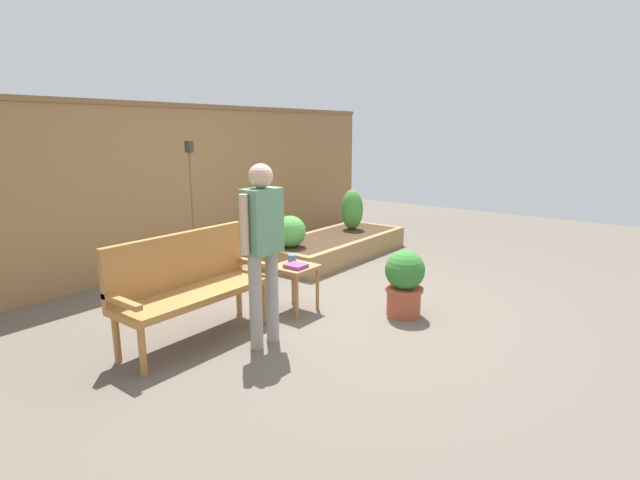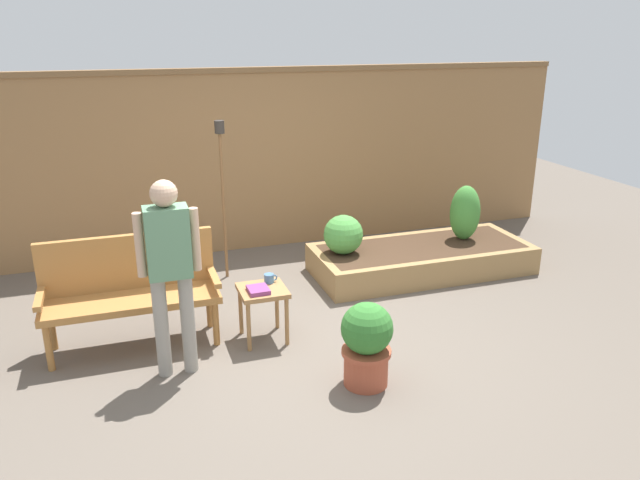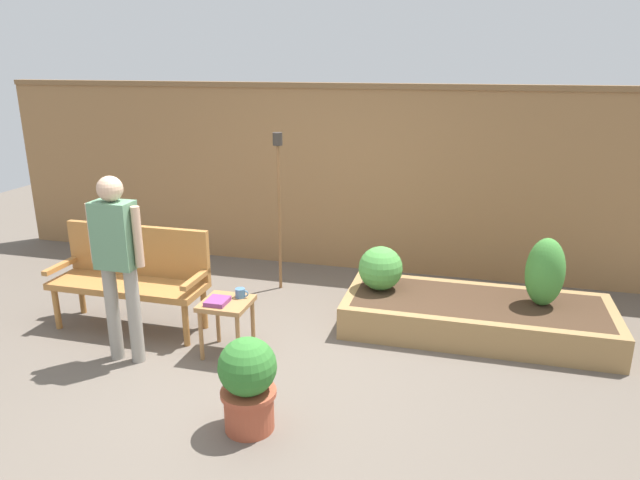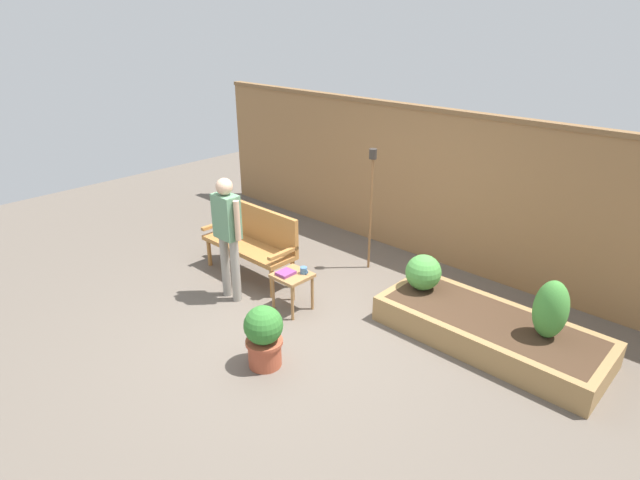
{
  "view_description": "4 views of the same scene",
  "coord_description": "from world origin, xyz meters",
  "px_view_note": "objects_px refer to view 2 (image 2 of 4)",
  "views": [
    {
      "loc": [
        -3.89,
        -2.88,
        1.83
      ],
      "look_at": [
        0.3,
        0.34,
        0.62
      ],
      "focal_mm": 27.22,
      "sensor_mm": 36.0,
      "label": 1
    },
    {
      "loc": [
        -1.38,
        -4.51,
        2.58
      ],
      "look_at": [
        0.43,
        0.85,
        0.62
      ],
      "focal_mm": 34.45,
      "sensor_mm": 36.0,
      "label": 2
    },
    {
      "loc": [
        1.6,
        -3.89,
        2.4
      ],
      "look_at": [
        0.37,
        0.7,
        0.92
      ],
      "focal_mm": 32.42,
      "sensor_mm": 36.0,
      "label": 3
    },
    {
      "loc": [
        3.64,
        -3.53,
        3.28
      ],
      "look_at": [
        -0.17,
        0.53,
        0.85
      ],
      "focal_mm": 29.1,
      "sensor_mm": 36.0,
      "label": 4
    }
  ],
  "objects_px": {
    "shrub_near_bench": "(343,235)",
    "cup_on_table": "(269,278)",
    "book_on_table": "(258,290)",
    "tiki_torch": "(222,172)",
    "person_by_bench": "(170,262)",
    "shrub_far_corner": "(465,213)",
    "garden_bench": "(130,284)",
    "potted_boxwood": "(367,342)",
    "side_table": "(263,297)"
  },
  "relations": [
    {
      "from": "shrub_near_bench",
      "to": "cup_on_table",
      "type": "bearing_deg",
      "value": -138.06
    },
    {
      "from": "person_by_bench",
      "to": "shrub_far_corner",
      "type": "bearing_deg",
      "value": 22.0
    },
    {
      "from": "garden_bench",
      "to": "shrub_far_corner",
      "type": "relative_size",
      "value": 2.31
    },
    {
      "from": "cup_on_table",
      "to": "shrub_near_bench",
      "type": "distance_m",
      "value": 1.4
    },
    {
      "from": "cup_on_table",
      "to": "shrub_near_bench",
      "type": "xyz_separation_m",
      "value": [
        1.04,
        0.94,
        -0.01
      ]
    },
    {
      "from": "shrub_near_bench",
      "to": "tiki_torch",
      "type": "height_order",
      "value": "tiki_torch"
    },
    {
      "from": "potted_boxwood",
      "to": "shrub_near_bench",
      "type": "xyz_separation_m",
      "value": [
        0.56,
        1.99,
        0.15
      ]
    },
    {
      "from": "book_on_table",
      "to": "potted_boxwood",
      "type": "relative_size",
      "value": 0.29
    },
    {
      "from": "potted_boxwood",
      "to": "tiki_torch",
      "type": "bearing_deg",
      "value": 103.93
    },
    {
      "from": "garden_bench",
      "to": "cup_on_table",
      "type": "bearing_deg",
      "value": -9.96
    },
    {
      "from": "book_on_table",
      "to": "shrub_near_bench",
      "type": "relative_size",
      "value": 0.47
    },
    {
      "from": "shrub_far_corner",
      "to": "cup_on_table",
      "type": "bearing_deg",
      "value": -159.5
    },
    {
      "from": "garden_bench",
      "to": "tiki_torch",
      "type": "relative_size",
      "value": 0.85
    },
    {
      "from": "garden_bench",
      "to": "potted_boxwood",
      "type": "bearing_deg",
      "value": -37.45
    },
    {
      "from": "book_on_table",
      "to": "shrub_near_bench",
      "type": "xyz_separation_m",
      "value": [
        1.18,
        1.1,
        0.01
      ]
    },
    {
      "from": "side_table",
      "to": "cup_on_table",
      "type": "height_order",
      "value": "cup_on_table"
    },
    {
      "from": "garden_bench",
      "to": "book_on_table",
      "type": "xyz_separation_m",
      "value": [
        1.02,
        -0.37,
        -0.05
      ]
    },
    {
      "from": "book_on_table",
      "to": "tiki_torch",
      "type": "distance_m",
      "value": 1.72
    },
    {
      "from": "potted_boxwood",
      "to": "shrub_near_bench",
      "type": "relative_size",
      "value": 1.59
    },
    {
      "from": "cup_on_table",
      "to": "potted_boxwood",
      "type": "xyz_separation_m",
      "value": [
        0.48,
        -1.05,
        -0.16
      ]
    },
    {
      "from": "shrub_near_bench",
      "to": "side_table",
      "type": "bearing_deg",
      "value": -137.32
    },
    {
      "from": "garden_bench",
      "to": "book_on_table",
      "type": "bearing_deg",
      "value": -19.86
    },
    {
      "from": "shrub_far_corner",
      "to": "person_by_bench",
      "type": "bearing_deg",
      "value": -158.0
    },
    {
      "from": "cup_on_table",
      "to": "shrub_far_corner",
      "type": "bearing_deg",
      "value": 20.5
    },
    {
      "from": "side_table",
      "to": "person_by_bench",
      "type": "height_order",
      "value": "person_by_bench"
    },
    {
      "from": "person_by_bench",
      "to": "garden_bench",
      "type": "bearing_deg",
      "value": 115.39
    },
    {
      "from": "garden_bench",
      "to": "person_by_bench",
      "type": "distance_m",
      "value": 0.79
    },
    {
      "from": "side_table",
      "to": "garden_bench",
      "type": "bearing_deg",
      "value": 163.91
    },
    {
      "from": "potted_boxwood",
      "to": "shrub_far_corner",
      "type": "bearing_deg",
      "value": 44.47
    },
    {
      "from": "side_table",
      "to": "person_by_bench",
      "type": "xyz_separation_m",
      "value": [
        -0.77,
        -0.32,
        0.54
      ]
    },
    {
      "from": "cup_on_table",
      "to": "tiki_torch",
      "type": "relative_size",
      "value": 0.07
    },
    {
      "from": "shrub_far_corner",
      "to": "tiki_torch",
      "type": "distance_m",
      "value": 2.74
    },
    {
      "from": "garden_bench",
      "to": "side_table",
      "type": "height_order",
      "value": "garden_bench"
    },
    {
      "from": "garden_bench",
      "to": "book_on_table",
      "type": "distance_m",
      "value": 1.08
    },
    {
      "from": "garden_bench",
      "to": "cup_on_table",
      "type": "xyz_separation_m",
      "value": [
        1.16,
        -0.2,
        -0.02
      ]
    },
    {
      "from": "potted_boxwood",
      "to": "side_table",
      "type": "bearing_deg",
      "value": 121.01
    },
    {
      "from": "book_on_table",
      "to": "shrub_far_corner",
      "type": "distance_m",
      "value": 2.87
    },
    {
      "from": "shrub_far_corner",
      "to": "tiki_torch",
      "type": "bearing_deg",
      "value": 169.69
    },
    {
      "from": "potted_boxwood",
      "to": "tiki_torch",
      "type": "relative_size",
      "value": 0.39
    },
    {
      "from": "tiki_torch",
      "to": "side_table",
      "type": "bearing_deg",
      "value": -88.36
    },
    {
      "from": "book_on_table",
      "to": "shrub_far_corner",
      "type": "bearing_deg",
      "value": 21.89
    },
    {
      "from": "shrub_far_corner",
      "to": "person_by_bench",
      "type": "relative_size",
      "value": 0.4
    },
    {
      "from": "tiki_torch",
      "to": "book_on_table",
      "type": "bearing_deg",
      "value": -90.23
    },
    {
      "from": "person_by_bench",
      "to": "shrub_near_bench",
      "type": "bearing_deg",
      "value": 35.55
    },
    {
      "from": "shrub_near_bench",
      "to": "person_by_bench",
      "type": "relative_size",
      "value": 0.27
    },
    {
      "from": "book_on_table",
      "to": "tiki_torch",
      "type": "bearing_deg",
      "value": 89.03
    },
    {
      "from": "potted_boxwood",
      "to": "shrub_far_corner",
      "type": "height_order",
      "value": "shrub_far_corner"
    },
    {
      "from": "side_table",
      "to": "tiki_torch",
      "type": "bearing_deg",
      "value": 91.64
    },
    {
      "from": "side_table",
      "to": "cup_on_table",
      "type": "distance_m",
      "value": 0.18
    },
    {
      "from": "cup_on_table",
      "to": "potted_boxwood",
      "type": "bearing_deg",
      "value": -65.41
    }
  ]
}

